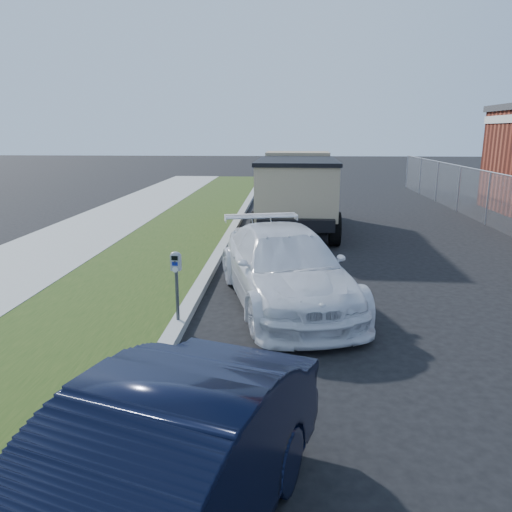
# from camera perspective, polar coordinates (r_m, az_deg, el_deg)

# --- Properties ---
(ground) EXTENTS (120.00, 120.00, 0.00)m
(ground) POSITION_cam_1_polar(r_m,az_deg,el_deg) (8.16, 9.53, -8.69)
(ground) COLOR black
(ground) RESTS_ON ground
(streetside) EXTENTS (6.12, 50.00, 0.15)m
(streetside) POSITION_cam_1_polar(r_m,az_deg,el_deg) (11.02, -21.86, -3.12)
(streetside) COLOR gray
(streetside) RESTS_ON ground
(parking_meter) EXTENTS (0.17, 0.13, 1.18)m
(parking_meter) POSITION_cam_1_polar(r_m,az_deg,el_deg) (8.03, -9.11, -1.76)
(parking_meter) COLOR #3F4247
(parking_meter) RESTS_ON ground
(white_wagon) EXTENTS (3.08, 5.11, 1.38)m
(white_wagon) POSITION_cam_1_polar(r_m,az_deg,el_deg) (9.27, 3.39, -1.22)
(white_wagon) COLOR white
(white_wagon) RESTS_ON ground
(navy_sedan) EXTENTS (2.62, 4.32, 1.34)m
(navy_sedan) POSITION_cam_1_polar(r_m,az_deg,el_deg) (3.89, -12.85, -25.46)
(navy_sedan) COLOR black
(navy_sedan) RESTS_ON ground
(dump_truck) EXTENTS (2.61, 6.25, 2.42)m
(dump_truck) POSITION_cam_1_polar(r_m,az_deg,el_deg) (16.49, 4.69, 7.84)
(dump_truck) COLOR black
(dump_truck) RESTS_ON ground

